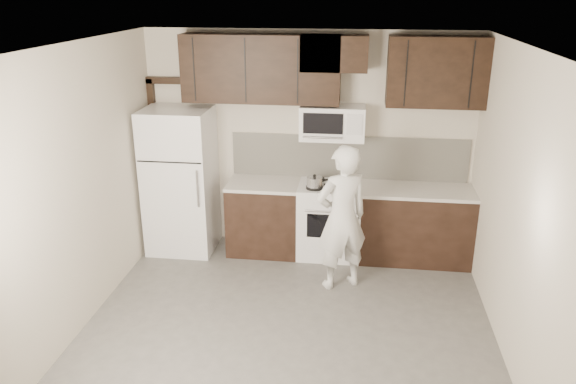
% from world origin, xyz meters
% --- Properties ---
extents(floor, '(4.50, 4.50, 0.00)m').
position_xyz_m(floor, '(0.00, 0.00, 0.00)').
color(floor, '#54524F').
rests_on(floor, ground).
extents(back_wall, '(4.00, 0.00, 4.00)m').
position_xyz_m(back_wall, '(0.00, 2.25, 1.35)').
color(back_wall, beige).
rests_on(back_wall, ground).
extents(ceiling, '(4.50, 4.50, 0.00)m').
position_xyz_m(ceiling, '(0.00, 0.00, 2.70)').
color(ceiling, white).
rests_on(ceiling, back_wall).
extents(counter_run, '(2.95, 0.64, 0.91)m').
position_xyz_m(counter_run, '(0.60, 1.94, 0.46)').
color(counter_run, black).
rests_on(counter_run, floor).
extents(stove, '(0.76, 0.66, 0.94)m').
position_xyz_m(stove, '(0.30, 1.94, 0.46)').
color(stove, white).
rests_on(stove, floor).
extents(backsplash, '(2.90, 0.02, 0.54)m').
position_xyz_m(backsplash, '(0.50, 2.24, 1.18)').
color(backsplash, beige).
rests_on(backsplash, counter_run).
extents(upper_cabinets, '(3.48, 0.35, 0.78)m').
position_xyz_m(upper_cabinets, '(0.21, 2.08, 2.28)').
color(upper_cabinets, black).
rests_on(upper_cabinets, back_wall).
extents(microwave, '(0.76, 0.42, 0.40)m').
position_xyz_m(microwave, '(0.30, 2.06, 1.65)').
color(microwave, white).
rests_on(microwave, upper_cabinets).
extents(refrigerator, '(0.80, 0.76, 1.80)m').
position_xyz_m(refrigerator, '(-1.55, 1.89, 0.90)').
color(refrigerator, white).
rests_on(refrigerator, floor).
extents(door_trim, '(0.50, 0.08, 2.12)m').
position_xyz_m(door_trim, '(-1.92, 2.21, 1.25)').
color(door_trim, black).
rests_on(door_trim, floor).
extents(saucepan, '(0.31, 0.20, 0.18)m').
position_xyz_m(saucepan, '(0.12, 1.79, 0.98)').
color(saucepan, silver).
rests_on(saucepan, stove).
extents(baking_tray, '(0.42, 0.34, 0.02)m').
position_xyz_m(baking_tray, '(0.43, 1.81, 0.92)').
color(baking_tray, black).
rests_on(baking_tray, counter_run).
extents(pizza, '(0.30, 0.30, 0.02)m').
position_xyz_m(pizza, '(0.43, 1.81, 0.94)').
color(pizza, '#D2B98D').
rests_on(pizza, baking_tray).
extents(person, '(0.71, 0.63, 1.63)m').
position_xyz_m(person, '(0.47, 1.15, 0.82)').
color(person, white).
rests_on(person, floor).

